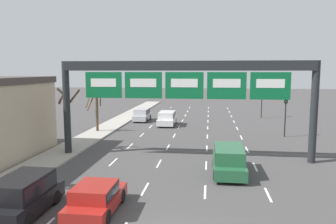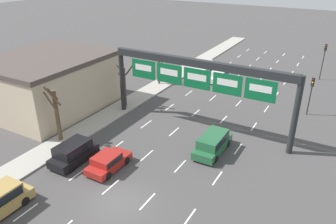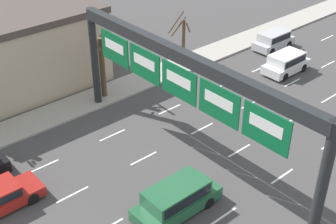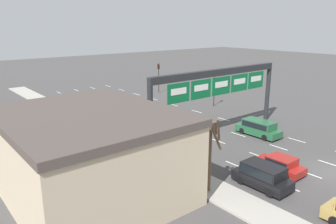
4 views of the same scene
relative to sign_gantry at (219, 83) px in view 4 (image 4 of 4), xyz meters
The scene contains 15 objects.
ground_plane 13.83m from the sign_gantry, 90.00° to the right, with size 220.00×220.00×0.00m, color #474444.
sidewalk_left 16.84m from the sign_gantry, 127.42° to the right, with size 2.80×110.00×0.15m.
lane_dashes 5.75m from the sign_gantry, 90.00° to the left, with size 10.02×67.00×0.01m.
sign_gantry is the anchor object (origin of this frame).
building_near 17.24m from the sign_gantry, 169.00° to the right, with size 10.74×12.95×6.01m.
car_red 11.50m from the sign_gantry, 108.46° to the right, with size 1.91×4.01×1.38m.
suv_black 13.14m from the sign_gantry, 121.85° to the right, with size 1.97×4.25×1.78m.
suv_white 15.52m from the sign_gantry, 102.41° to the left, with size 1.95×4.16×1.65m.
suv_green 6.47m from the sign_gantry, 45.77° to the right, with size 1.96×4.88×1.70m.
suv_silver 19.38m from the sign_gantry, 111.35° to the left, with size 1.80×4.07×1.59m.
traffic_light_near_gantry 13.22m from the sign_gantry, 44.88° to the left, with size 0.30×0.35×4.23m.
traffic_light_mid_block 23.99m from the sign_gantry, 68.14° to the left, with size 0.30×0.35×5.08m.
tree_bare_closest 9.92m from the sign_gantry, behind, with size 1.62×1.80×5.04m.
tree_bare_third 13.49m from the sign_gantry, 139.96° to the right, with size 1.49×1.13×5.57m.
tree_bare_furthest 14.12m from the sign_gantry, 137.30° to the left, with size 1.60×1.85×4.02m.
Camera 4 is at (-25.85, -10.57, 11.71)m, focal length 35.00 mm.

